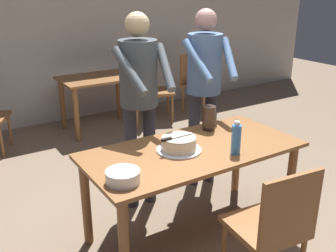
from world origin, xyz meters
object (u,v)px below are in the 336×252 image
(cake_knife, at_px, (171,138))
(wine_glass_near, at_px, (237,123))
(cake_on_platter, at_px, (179,144))
(chair_near_side, at_px, (273,225))
(main_dining_table, at_px, (193,162))
(background_chair_3, at_px, (153,88))
(water_bottle, at_px, (236,139))
(background_table, at_px, (98,89))
(plate_stack, at_px, (123,177))
(background_chair_0, at_px, (195,80))
(person_standing_beside, at_px, (204,80))
(person_cutting_cake, at_px, (139,91))
(hurricane_lamp, at_px, (209,118))

(cake_knife, distance_m, wine_glass_near, 0.65)
(cake_on_platter, xyz_separation_m, chair_near_side, (0.19, -0.80, -0.31))
(main_dining_table, relative_size, background_chair_3, 1.86)
(water_bottle, bearing_deg, background_table, 87.40)
(wine_glass_near, bearing_deg, main_dining_table, -176.13)
(chair_near_side, bearing_deg, water_bottle, 75.71)
(cake_knife, xyz_separation_m, background_chair_3, (1.34, 2.57, -0.37))
(chair_near_side, xyz_separation_m, background_table, (0.27, 3.43, 0.09))
(background_table, bearing_deg, cake_knife, -101.28)
(plate_stack, bearing_deg, cake_knife, 23.57)
(background_chair_0, bearing_deg, person_standing_beside, -124.28)
(background_table, xyz_separation_m, background_chair_3, (0.82, -0.07, -0.09))
(main_dining_table, relative_size, cake_on_platter, 4.92)
(cake_on_platter, bearing_deg, background_chair_0, 51.71)
(person_cutting_cake, xyz_separation_m, background_table, (0.46, 2.04, -0.50))
(plate_stack, distance_m, background_chair_0, 3.86)
(person_standing_beside, height_order, background_chair_0, person_standing_beside)
(plate_stack, xyz_separation_m, person_cutting_cake, (0.56, 0.81, 0.29))
(cake_on_platter, xyz_separation_m, plate_stack, (-0.57, -0.22, -0.01))
(cake_knife, height_order, background_table, cake_knife)
(plate_stack, relative_size, background_table, 0.22)
(water_bottle, distance_m, background_table, 2.92)
(chair_near_side, distance_m, background_table, 3.44)
(wine_glass_near, distance_m, background_chair_3, 2.67)
(wine_glass_near, bearing_deg, person_cutting_cake, 134.96)
(person_standing_beside, bearing_deg, water_bottle, -113.30)
(chair_near_side, bearing_deg, background_table, 85.55)
(person_standing_beside, distance_m, background_chair_3, 2.11)
(hurricane_lamp, bearing_deg, water_bottle, -105.75)
(cake_on_platter, bearing_deg, person_standing_beside, 41.44)
(wine_glass_near, bearing_deg, chair_near_side, -115.68)
(wine_glass_near, xyz_separation_m, person_cutting_cake, (-0.58, 0.58, 0.22))
(hurricane_lamp, height_order, background_table, hurricane_lamp)
(person_cutting_cake, distance_m, background_chair_3, 2.42)
(main_dining_table, distance_m, person_cutting_cake, 0.76)
(cake_on_platter, bearing_deg, chair_near_side, -76.84)
(background_table, bearing_deg, plate_stack, -109.74)
(water_bottle, bearing_deg, person_standing_beside, 66.70)
(main_dining_table, xyz_separation_m, hurricane_lamp, (0.34, 0.25, 0.22))
(plate_stack, distance_m, person_cutting_cake, 1.03)
(person_standing_beside, distance_m, background_chair_0, 2.47)
(background_table, bearing_deg, person_standing_beside, -82.90)
(wine_glass_near, xyz_separation_m, chair_near_side, (-0.39, -0.81, -0.36))
(person_cutting_cake, height_order, chair_near_side, person_cutting_cake)
(hurricane_lamp, height_order, person_cutting_cake, person_cutting_cake)
(main_dining_table, relative_size, plate_stack, 7.61)
(background_chair_0, bearing_deg, cake_on_platter, -128.29)
(person_standing_beside, bearing_deg, wine_glass_near, -101.93)
(plate_stack, distance_m, person_standing_beside, 1.55)
(cake_knife, relative_size, person_cutting_cake, 0.16)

